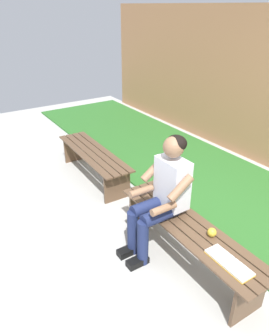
# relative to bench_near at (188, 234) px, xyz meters

# --- Properties ---
(ground_plane) EXTENTS (10.00, 7.00, 0.04)m
(ground_plane) POSITION_rel_bench_near_xyz_m (1.01, 1.00, -0.35)
(ground_plane) COLOR #B2B2AD
(grass_strip) EXTENTS (9.00, 1.93, 0.03)m
(grass_strip) POSITION_rel_bench_near_xyz_m (1.01, -1.32, -0.31)
(grass_strip) COLOR #2D6B28
(grass_strip) RESTS_ON ground
(bench_near) EXTENTS (1.77, 0.45, 0.42)m
(bench_near) POSITION_rel_bench_near_xyz_m (0.00, 0.00, 0.00)
(bench_near) COLOR brown
(bench_near) RESTS_ON ground
(bench_far) EXTENTS (1.63, 0.45, 0.42)m
(bench_far) POSITION_rel_bench_near_xyz_m (2.01, 0.00, -0.00)
(bench_far) COLOR brown
(bench_far) RESTS_ON ground
(person_seated) EXTENTS (0.50, 0.69, 1.23)m
(person_seated) POSITION_rel_bench_near_xyz_m (0.30, 0.10, 0.34)
(person_seated) COLOR silver
(person_seated) RESTS_ON ground
(apple) EXTENTS (0.08, 0.08, 0.08)m
(apple) POSITION_rel_bench_near_xyz_m (-0.23, -0.07, 0.14)
(apple) COLOR gold
(apple) RESTS_ON bench_near
(book_open) EXTENTS (0.42, 0.17, 0.02)m
(book_open) POSITION_rel_bench_near_xyz_m (-0.55, 0.06, 0.11)
(book_open) COLOR white
(book_open) RESTS_ON bench_near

